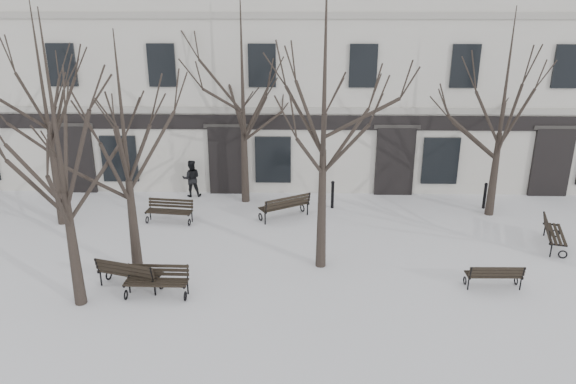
{
  "coord_description": "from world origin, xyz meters",
  "views": [
    {
      "loc": [
        -0.48,
        -14.59,
        8.42
      ],
      "look_at": [
        -0.86,
        3.0,
        1.89
      ],
      "focal_mm": 35.0,
      "sensor_mm": 36.0,
      "label": 1
    }
  ],
  "objects_px": {
    "bench_0": "(157,280)",
    "bench_1": "(129,272)",
    "tree_0": "(56,131)",
    "tree_1": "(123,130)",
    "tree_2": "(325,87)",
    "bench_2": "(494,275)",
    "bench_5": "(553,233)",
    "bench_3": "(170,210)",
    "bench_4": "(285,206)"
  },
  "relations": [
    {
      "from": "bench_1",
      "to": "bench_2",
      "type": "relative_size",
      "value": 1.24
    },
    {
      "from": "tree_2",
      "to": "bench_0",
      "type": "distance_m",
      "value": 7.3
    },
    {
      "from": "bench_0",
      "to": "bench_4",
      "type": "bearing_deg",
      "value": 59.55
    },
    {
      "from": "bench_1",
      "to": "bench_5",
      "type": "height_order",
      "value": "bench_1"
    },
    {
      "from": "tree_1",
      "to": "tree_0",
      "type": "bearing_deg",
      "value": -124.6
    },
    {
      "from": "bench_2",
      "to": "bench_4",
      "type": "xyz_separation_m",
      "value": [
        -6.26,
        5.12,
        0.09
      ]
    },
    {
      "from": "bench_1",
      "to": "bench_2",
      "type": "xyz_separation_m",
      "value": [
        10.69,
        0.24,
        -0.09
      ]
    },
    {
      "from": "bench_0",
      "to": "bench_3",
      "type": "distance_m",
      "value": 5.38
    },
    {
      "from": "tree_0",
      "to": "tree_1",
      "type": "relative_size",
      "value": 1.08
    },
    {
      "from": "bench_3",
      "to": "bench_2",
      "type": "bearing_deg",
      "value": -17.12
    },
    {
      "from": "tree_0",
      "to": "tree_2",
      "type": "xyz_separation_m",
      "value": [
        6.81,
        2.39,
        0.73
      ]
    },
    {
      "from": "tree_2",
      "to": "bench_3",
      "type": "height_order",
      "value": "tree_2"
    },
    {
      "from": "bench_3",
      "to": "bench_5",
      "type": "relative_size",
      "value": 0.93
    },
    {
      "from": "bench_3",
      "to": "bench_4",
      "type": "xyz_separation_m",
      "value": [
        4.32,
        0.43,
        0.06
      ]
    },
    {
      "from": "tree_2",
      "to": "bench_1",
      "type": "xyz_separation_m",
      "value": [
        -5.66,
        -1.55,
        -5.17
      ]
    },
    {
      "from": "tree_1",
      "to": "bench_2",
      "type": "height_order",
      "value": "tree_1"
    },
    {
      "from": "tree_1",
      "to": "bench_4",
      "type": "relative_size",
      "value": 3.66
    },
    {
      "from": "bench_2",
      "to": "bench_5",
      "type": "xyz_separation_m",
      "value": [
        2.89,
        2.88,
        0.06
      ]
    },
    {
      "from": "tree_1",
      "to": "bench_5",
      "type": "distance_m",
      "value": 14.35
    },
    {
      "from": "bench_2",
      "to": "bench_3",
      "type": "bearing_deg",
      "value": -24.83
    },
    {
      "from": "bench_4",
      "to": "bench_2",
      "type": "bearing_deg",
      "value": 110.16
    },
    {
      "from": "tree_2",
      "to": "bench_4",
      "type": "distance_m",
      "value": 6.53
    },
    {
      "from": "tree_2",
      "to": "bench_2",
      "type": "bearing_deg",
      "value": -14.6
    },
    {
      "from": "tree_0",
      "to": "bench_0",
      "type": "relative_size",
      "value": 4.38
    },
    {
      "from": "bench_0",
      "to": "bench_2",
      "type": "bearing_deg",
      "value": 4.68
    },
    {
      "from": "tree_2",
      "to": "bench_0",
      "type": "xyz_separation_m",
      "value": [
        -4.74,
        -1.94,
        -5.2
      ]
    },
    {
      "from": "bench_5",
      "to": "tree_2",
      "type": "bearing_deg",
      "value": 117.0
    },
    {
      "from": "bench_5",
      "to": "bench_2",
      "type": "bearing_deg",
      "value": 150.72
    },
    {
      "from": "tree_1",
      "to": "bench_3",
      "type": "distance_m",
      "value": 5.8
    },
    {
      "from": "bench_3",
      "to": "bench_5",
      "type": "bearing_deg",
      "value": -0.87
    },
    {
      "from": "tree_1",
      "to": "bench_5",
      "type": "bearing_deg",
      "value": 9.54
    },
    {
      "from": "tree_1",
      "to": "bench_4",
      "type": "height_order",
      "value": "tree_1"
    },
    {
      "from": "bench_3",
      "to": "bench_5",
      "type": "distance_m",
      "value": 13.6
    },
    {
      "from": "bench_0",
      "to": "bench_1",
      "type": "distance_m",
      "value": 0.99
    },
    {
      "from": "tree_1",
      "to": "bench_3",
      "type": "relative_size",
      "value": 4.11
    },
    {
      "from": "tree_1",
      "to": "bench_5",
      "type": "xyz_separation_m",
      "value": [
        13.57,
        2.28,
        -4.08
      ]
    },
    {
      "from": "tree_2",
      "to": "bench_3",
      "type": "bearing_deg",
      "value": 148.7
    },
    {
      "from": "bench_1",
      "to": "bench_2",
      "type": "bearing_deg",
      "value": -161.91
    },
    {
      "from": "tree_2",
      "to": "bench_0",
      "type": "bearing_deg",
      "value": -157.77
    },
    {
      "from": "tree_2",
      "to": "bench_3",
      "type": "relative_size",
      "value": 5.1
    },
    {
      "from": "bench_0",
      "to": "bench_1",
      "type": "xyz_separation_m",
      "value": [
        -0.91,
        0.39,
        0.03
      ]
    },
    {
      "from": "bench_1",
      "to": "bench_2",
      "type": "height_order",
      "value": "bench_1"
    },
    {
      "from": "tree_0",
      "to": "bench_2",
      "type": "distance_m",
      "value": 12.72
    },
    {
      "from": "tree_0",
      "to": "bench_5",
      "type": "xyz_separation_m",
      "value": [
        14.73,
        3.96,
        -4.46
      ]
    },
    {
      "from": "tree_1",
      "to": "bench_0",
      "type": "bearing_deg",
      "value": -53.68
    },
    {
      "from": "tree_0",
      "to": "bench_3",
      "type": "distance_m",
      "value": 7.42
    },
    {
      "from": "tree_0",
      "to": "tree_1",
      "type": "height_order",
      "value": "tree_0"
    },
    {
      "from": "tree_2",
      "to": "bench_4",
      "type": "height_order",
      "value": "tree_2"
    },
    {
      "from": "tree_0",
      "to": "tree_1",
      "type": "bearing_deg",
      "value": 55.4
    },
    {
      "from": "tree_1",
      "to": "tree_2",
      "type": "distance_m",
      "value": 5.8
    }
  ]
}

